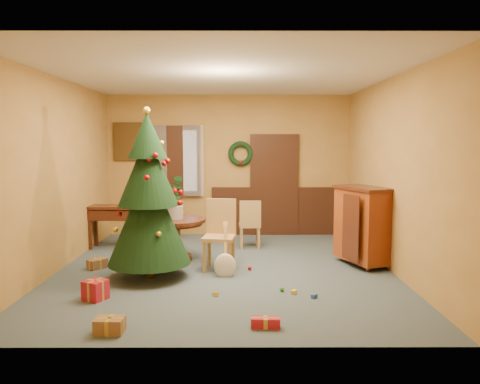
{
  "coord_description": "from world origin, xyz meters",
  "views": [
    {
      "loc": [
        0.21,
        -6.98,
        1.92
      ],
      "look_at": [
        0.23,
        0.4,
        1.14
      ],
      "focal_mm": 35.0,
      "sensor_mm": 36.0,
      "label": 1
    }
  ],
  "objects_px": {
    "dining_table": "(175,231)",
    "chair_near": "(220,232)",
    "christmas_tree": "(148,198)",
    "sideboard": "(362,223)",
    "writing_desk": "(113,216)"
  },
  "relations": [
    {
      "from": "dining_table",
      "to": "chair_near",
      "type": "xyz_separation_m",
      "value": [
        0.76,
        -0.49,
        0.09
      ]
    },
    {
      "from": "dining_table",
      "to": "christmas_tree",
      "type": "distance_m",
      "value": 1.2
    },
    {
      "from": "chair_near",
      "to": "sideboard",
      "type": "height_order",
      "value": "sideboard"
    },
    {
      "from": "christmas_tree",
      "to": "sideboard",
      "type": "distance_m",
      "value": 3.32
    },
    {
      "from": "dining_table",
      "to": "chair_near",
      "type": "distance_m",
      "value": 0.91
    },
    {
      "from": "christmas_tree",
      "to": "sideboard",
      "type": "xyz_separation_m",
      "value": [
        3.21,
        0.68,
        -0.48
      ]
    },
    {
      "from": "chair_near",
      "to": "writing_desk",
      "type": "distance_m",
      "value": 2.47
    },
    {
      "from": "dining_table",
      "to": "chair_near",
      "type": "bearing_deg",
      "value": -32.95
    },
    {
      "from": "christmas_tree",
      "to": "writing_desk",
      "type": "height_order",
      "value": "christmas_tree"
    },
    {
      "from": "chair_near",
      "to": "writing_desk",
      "type": "xyz_separation_m",
      "value": [
        -2.01,
        1.43,
        0.02
      ]
    },
    {
      "from": "writing_desk",
      "to": "sideboard",
      "type": "distance_m",
      "value": 4.42
    },
    {
      "from": "christmas_tree",
      "to": "sideboard",
      "type": "relative_size",
      "value": 1.95
    },
    {
      "from": "chair_near",
      "to": "writing_desk",
      "type": "height_order",
      "value": "chair_near"
    },
    {
      "from": "dining_table",
      "to": "writing_desk",
      "type": "relative_size",
      "value": 1.12
    },
    {
      "from": "writing_desk",
      "to": "chair_near",
      "type": "bearing_deg",
      "value": -35.33
    }
  ]
}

